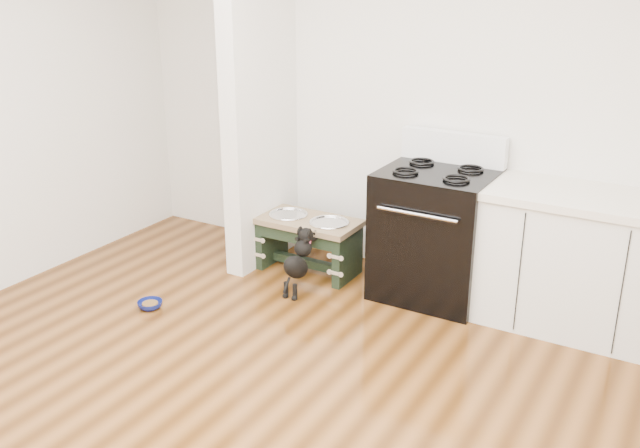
{
  "coord_description": "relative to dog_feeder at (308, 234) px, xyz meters",
  "views": [
    {
      "loc": [
        1.91,
        -2.28,
        2.27
      ],
      "look_at": [
        -0.38,
        1.63,
        0.59
      ],
      "focal_mm": 40.0,
      "sensor_mm": 36.0,
      "label": 1
    }
  ],
  "objects": [
    {
      "name": "room_shell",
      "position": [
        0.73,
        -2.06,
        1.32
      ],
      "size": [
        5.0,
        5.0,
        5.0
      ],
      "color": "silver",
      "rests_on": "ground"
    },
    {
      "name": "oven_range",
      "position": [
        0.98,
        0.1,
        0.17
      ],
      "size": [
        0.76,
        0.69,
        1.14
      ],
      "color": "black",
      "rests_on": "ground"
    },
    {
      "name": "partition_wall",
      "position": [
        -0.44,
        0.04,
        1.05
      ],
      "size": [
        0.15,
        0.8,
        2.7
      ],
      "primitive_type": "cube",
      "color": "silver",
      "rests_on": "ground"
    },
    {
      "name": "floor_bowl",
      "position": [
        -0.62,
        -1.1,
        -0.28
      ],
      "size": [
        0.21,
        0.21,
        0.05
      ],
      "rotation": [
        0.0,
        0.0,
        -0.23
      ],
      "color": "navy",
      "rests_on": "ground"
    },
    {
      "name": "cabinet_run",
      "position": [
        1.96,
        0.12,
        0.15
      ],
      "size": [
        1.24,
        0.64,
        0.91
      ],
      "color": "silver",
      "rests_on": "ground"
    },
    {
      "name": "dog_feeder",
      "position": [
        0.0,
        0.0,
        0.0
      ],
      "size": [
        0.78,
        0.42,
        0.44
      ],
      "color": "black",
      "rests_on": "ground"
    },
    {
      "name": "puppy",
      "position": [
        0.14,
        -0.36,
        -0.04
      ],
      "size": [
        0.14,
        0.4,
        0.47
      ],
      "color": "black",
      "rests_on": "ground"
    },
    {
      "name": "ground",
      "position": [
        0.73,
        -2.06,
        -0.3
      ],
      "size": [
        5.0,
        5.0,
        0.0
      ],
      "primitive_type": "plane",
      "color": "#44250C",
      "rests_on": "ground"
    }
  ]
}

